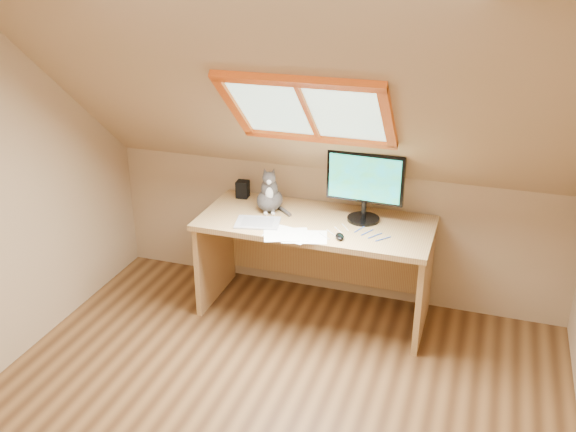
% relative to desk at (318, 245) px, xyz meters
% --- Properties ---
extents(room_shell, '(3.52, 3.52, 2.41)m').
position_rel_desk_xyz_m(room_shell, '(0.04, -1.54, 0.91)').
color(room_shell, tan).
rests_on(room_shell, ground).
extents(desk, '(1.64, 0.72, 0.75)m').
position_rel_desk_xyz_m(desk, '(0.00, 0.00, 0.00)').
color(desk, tan).
rests_on(desk, ground).
extents(monitor, '(0.54, 0.23, 0.50)m').
position_rel_desk_xyz_m(monitor, '(0.32, 0.04, 0.51)').
color(monitor, black).
rests_on(monitor, desk).
extents(cat, '(0.24, 0.27, 0.34)m').
position_rel_desk_xyz_m(cat, '(-0.37, -0.00, 0.35)').
color(cat, '#494341').
rests_on(cat, desk).
extents(desk_speaker, '(0.10, 0.10, 0.13)m').
position_rel_desk_xyz_m(desk_speaker, '(-0.65, 0.18, 0.29)').
color(desk_speaker, black).
rests_on(desk_speaker, desk).
extents(graphics_tablet, '(0.34, 0.27, 0.01)m').
position_rel_desk_xyz_m(graphics_tablet, '(-0.37, -0.24, 0.23)').
color(graphics_tablet, '#B2B2B7').
rests_on(graphics_tablet, desk).
extents(mouse, '(0.09, 0.11, 0.03)m').
position_rel_desk_xyz_m(mouse, '(0.23, -0.30, 0.24)').
color(mouse, black).
rests_on(mouse, desk).
extents(papers, '(0.35, 0.30, 0.01)m').
position_rel_desk_xyz_m(papers, '(-0.08, -0.33, 0.23)').
color(papers, white).
rests_on(papers, desk).
extents(cables, '(0.51, 0.26, 0.01)m').
position_rel_desk_xyz_m(cables, '(0.32, -0.19, 0.23)').
color(cables, silver).
rests_on(cables, desk).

